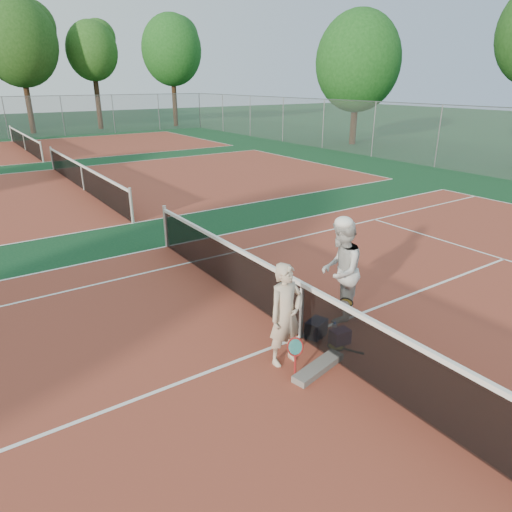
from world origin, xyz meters
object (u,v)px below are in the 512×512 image
Objects in this scene: racket_red at (295,357)px; water_bottle at (334,332)px; net_main at (301,310)px; racket_black_held at (346,309)px; sports_bag_purple at (340,337)px; player_a at (286,315)px; racket_spare at (336,347)px; player_b at (340,271)px; sports_bag_navy at (316,328)px.

racket_red is 1.97× the size of water_bottle.
racket_black_held is (1.00, -0.05, -0.25)m from net_main.
net_main is at bearing -36.64° from racket_black_held.
water_bottle reaches higher than sports_bag_purple.
player_a reaches higher than racket_spare.
player_b reaches higher than racket_black_held.
sports_bag_navy reaches higher than racket_spare.
sports_bag_navy is at bearing -23.26° from racket_red.
racket_red is 1.87m from racket_black_held.
player_b is 3.10× the size of racket_spare.
sports_bag_purple reaches higher than racket_spare.
racket_red is 1.15× the size of racket_black_held.
player_b is 2.06m from racket_red.
player_b is 1.38m from racket_spare.
net_main is 29.45× the size of sports_bag_navy.
sports_bag_purple is at bearing -95.79° from racket_spare.
racket_black_held is 1.71× the size of water_bottle.
racket_red reaches higher than racket_spare.
racket_black_held is (1.66, 0.36, -0.56)m from player_a.
sports_bag_purple is 0.13m from water_bottle.
racket_spare is (1.01, 0.17, -0.28)m from racket_red.
player_b reaches higher than net_main.
player_a is 1.24m from racket_spare.
player_a is 0.87× the size of player_b.
player_b is at bearing -28.60° from racket_red.
player_a reaches higher than water_bottle.
player_b is 1.12m from water_bottle.
sports_bag_purple is at bearing 11.54° from player_b.
player_b is at bearing -123.94° from racket_black_held.
sports_bag_navy is (0.24, -0.12, -0.36)m from net_main.
water_bottle is at bearing -59.18° from sports_bag_navy.
player_a is at bearing -178.69° from water_bottle.
sports_bag_purple is (1.07, -0.11, -0.69)m from player_a.
sports_bag_navy is at bearing 112.31° from sports_bag_purple.
racket_black_held is (-0.00, -0.21, -0.67)m from player_b.
sports_bag_navy is at bearing 120.82° from water_bottle.
racket_red is at bearing -162.22° from water_bottle.
sports_bag_navy is at bearing 15.70° from player_a.
racket_black_held reaches higher than water_bottle.
player_a is 5.42× the size of water_bottle.
net_main is 1.10m from player_b.
racket_black_held is (1.74, 0.70, -0.04)m from racket_red.
net_main is 0.67m from water_bottle.
racket_red is (-0.08, -0.34, -0.52)m from player_a.
player_b is at bearing 16.55° from player_a.
racket_red reaches higher than water_bottle.
racket_black_held is 0.93m from racket_spare.
racket_red is at bearing -11.49° from racket_black_held.
sports_bag_purple is at bearing -67.69° from sports_bag_navy.
racket_spare is at bearing 7.98° from player_b.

